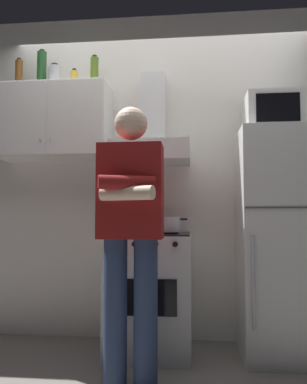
% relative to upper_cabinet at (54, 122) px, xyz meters
% --- Properties ---
extents(ground_plane, '(7.00, 7.00, 0.00)m').
position_rel_upper_cabinet_xyz_m(ground_plane, '(0.85, -0.37, -1.75)').
color(ground_plane, slate).
extents(back_wall_tiled, '(4.80, 0.10, 2.70)m').
position_rel_upper_cabinet_xyz_m(back_wall_tiled, '(0.85, 0.23, -0.40)').
color(back_wall_tiled, silver).
rests_on(back_wall_tiled, ground_plane).
extents(upper_cabinet, '(0.90, 0.37, 0.60)m').
position_rel_upper_cabinet_xyz_m(upper_cabinet, '(0.00, 0.00, 0.00)').
color(upper_cabinet, white).
extents(stove_oven, '(0.60, 0.62, 0.87)m').
position_rel_upper_cabinet_xyz_m(stove_oven, '(0.80, -0.13, -1.32)').
color(stove_oven, silver).
rests_on(stove_oven, ground_plane).
extents(range_hood, '(0.60, 0.44, 0.75)m').
position_rel_upper_cabinet_xyz_m(range_hood, '(0.80, 0.00, -0.15)').
color(range_hood, white).
extents(refrigerator, '(0.60, 0.62, 1.60)m').
position_rel_upper_cabinet_xyz_m(refrigerator, '(1.75, -0.12, -0.95)').
color(refrigerator, silver).
rests_on(refrigerator, ground_plane).
extents(microwave, '(0.48, 0.37, 0.28)m').
position_rel_upper_cabinet_xyz_m(microwave, '(1.75, -0.11, -0.01)').
color(microwave, silver).
rests_on(microwave, refrigerator).
extents(person_standing, '(0.38, 0.33, 1.64)m').
position_rel_upper_cabinet_xyz_m(person_standing, '(0.75, -0.73, -0.85)').
color(person_standing, navy).
rests_on(person_standing, ground_plane).
extents(cooking_pot, '(0.30, 0.20, 0.11)m').
position_rel_upper_cabinet_xyz_m(cooking_pot, '(0.93, -0.24, -0.82)').
color(cooking_pot, '#B7BABF').
rests_on(cooking_pot, stove_oven).
extents(bottle_spice_jar, '(0.06, 0.06, 0.16)m').
position_rel_upper_cabinet_xyz_m(bottle_spice_jar, '(0.15, 0.04, 0.37)').
color(bottle_spice_jar, gold).
rests_on(bottle_spice_jar, upper_cabinet).
extents(bottle_wine_green, '(0.08, 0.08, 0.33)m').
position_rel_upper_cabinet_xyz_m(bottle_wine_green, '(-0.13, 0.04, 0.46)').
color(bottle_wine_green, '#19471E').
rests_on(bottle_wine_green, upper_cabinet).
extents(bottle_olive_oil, '(0.07, 0.07, 0.26)m').
position_rel_upper_cabinet_xyz_m(bottle_olive_oil, '(0.32, 0.04, 0.42)').
color(bottle_olive_oil, '#4C6B19').
rests_on(bottle_olive_oil, upper_cabinet).
extents(bottle_beer_brown, '(0.06, 0.06, 0.27)m').
position_rel_upper_cabinet_xyz_m(bottle_beer_brown, '(-0.33, 0.04, 0.43)').
color(bottle_beer_brown, brown).
rests_on(bottle_beer_brown, upper_cabinet).
extents(bottle_canister_steel, '(0.09, 0.09, 0.18)m').
position_rel_upper_cabinet_xyz_m(bottle_canister_steel, '(0.00, -0.02, 0.38)').
color(bottle_canister_steel, '#B2B5BA').
rests_on(bottle_canister_steel, upper_cabinet).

